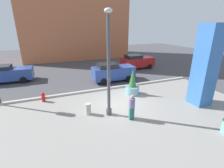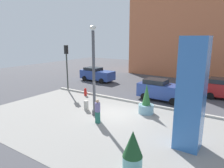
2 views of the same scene
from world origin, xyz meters
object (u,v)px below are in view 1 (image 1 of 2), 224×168
Objects in this scene: lamp_post at (109,68)px; car_passing_lane at (137,61)px; art_pillar_blue at (205,66)px; concrete_bollard at (88,109)px; car_far_lane at (7,74)px; car_intersection at (113,72)px; potted_plant_near_left at (132,85)px; fire_hydrant at (43,97)px; pedestrian_on_sidewalk at (132,106)px.

lamp_post is 1.47× the size of car_passing_lane.
concrete_bollard is (-7.96, 1.42, -2.42)m from art_pillar_blue.
car_intersection is at bearing -19.39° from car_far_lane.
car_far_lane is at bearing -179.57° from car_passing_lane.
fire_hydrant is at bearing 170.33° from potted_plant_near_left.
concrete_bollard is (2.69, -3.05, 0.01)m from fire_hydrant.
pedestrian_on_sidewalk is (4.99, -4.61, 0.53)m from fire_hydrant.
art_pillar_blue is at bearing -7.65° from lamp_post.
pedestrian_on_sidewalk is (-5.65, -0.13, -1.89)m from art_pillar_blue.
pedestrian_on_sidewalk is at bearing -178.63° from art_pillar_blue.
potted_plant_near_left reaches higher than car_far_lane.
potted_plant_near_left is at bearing -9.67° from fire_hydrant.
concrete_bollard is at bearing -124.89° from car_intersection.
car_far_lane is 2.83× the size of pedestrian_on_sidewalk.
car_far_lane is at bearing 123.01° from concrete_bollard.
lamp_post reaches higher than car_passing_lane.
car_intersection is 2.63× the size of pedestrian_on_sidewalk.
lamp_post is at bearing -42.34° from fire_hydrant.
car_passing_lane is 14.85m from car_far_lane.
car_intersection is (6.66, 2.65, 0.57)m from fire_hydrant.
car_far_lane is at bearing 127.59° from pedestrian_on_sidewalk.
art_pillar_blue is 10.94m from car_passing_lane.
car_intersection is (3.97, 5.70, 0.57)m from concrete_bollard.
potted_plant_near_left is at bearing 138.70° from art_pillar_blue.
art_pillar_blue is 5.38m from potted_plant_near_left.
fire_hydrant is at bearing 131.37° from concrete_bollard.
car_intersection is at bearing 77.03° from pedestrian_on_sidewalk.
car_far_lane is (-5.98, 9.20, 0.51)m from concrete_bollard.
car_passing_lane is at bearing 0.43° from car_far_lane.
car_far_lane is (-14.85, -0.11, -0.04)m from car_passing_lane.
potted_plant_near_left is at bearing 24.09° from concrete_bollard.
potted_plant_near_left is 0.53× the size of car_intersection.
fire_hydrant is 7.00m from car_far_lane.
car_passing_lane is (7.64, 9.83, -2.14)m from lamp_post.
car_intersection reaches higher than car_far_lane.
car_passing_lane reaches higher than concrete_bollard.
pedestrian_on_sidewalk is (2.30, -1.56, 0.53)m from concrete_bollard.
potted_plant_near_left is (2.97, 2.40, -2.26)m from lamp_post.
potted_plant_near_left is 1.39× the size of pedestrian_on_sidewalk.
concrete_bollard is 0.46× the size of pedestrian_on_sidewalk.
fire_hydrant is 13.16m from car_passing_lane.
pedestrian_on_sidewalk is at bearing -102.97° from car_intersection.
car_intersection is at bearing 66.17° from lamp_post.
fire_hydrant is 0.46× the size of pedestrian_on_sidewalk.
potted_plant_near_left is 7.00m from fire_hydrant.
car_passing_lane is (4.89, 3.61, -0.01)m from car_intersection.
pedestrian_on_sidewalk is (1.07, -1.04, -2.17)m from lamp_post.
lamp_post is 1.47× the size of car_intersection.
fire_hydrant is at bearing 137.66° from lamp_post.
potted_plant_near_left is 3.02× the size of fire_hydrant.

